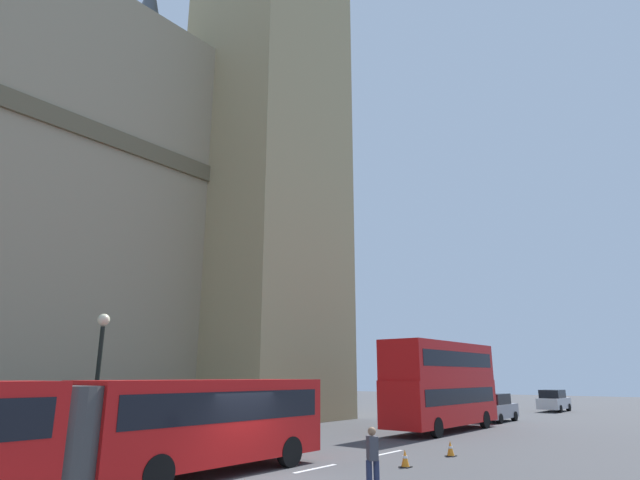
# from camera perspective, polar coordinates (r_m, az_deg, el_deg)

# --- Properties ---
(articulated_bus) EXTENTS (17.94, 2.54, 2.90)m
(articulated_bus) POSITION_cam_1_polar(r_m,az_deg,el_deg) (15.36, -26.86, -18.15)
(articulated_bus) COLOR red
(articulated_bus) RESTS_ON ground_plane
(double_decker_bus) EXTENTS (9.91, 2.54, 4.90)m
(double_decker_bus) POSITION_cam_1_polar(r_m,az_deg,el_deg) (31.45, 13.39, -15.11)
(double_decker_bus) COLOR red
(double_decker_bus) RESTS_ON ground_plane
(sedan_lead) EXTENTS (4.40, 1.86, 1.85)m
(sedan_lead) POSITION_cam_1_polar(r_m,az_deg,el_deg) (38.99, 18.87, -17.27)
(sedan_lead) COLOR gray
(sedan_lead) RESTS_ON ground_plane
(sedan_trailing) EXTENTS (4.40, 1.86, 1.85)m
(sedan_trailing) POSITION_cam_1_polar(r_m,az_deg,el_deg) (51.94, 24.60, -15.98)
(sedan_trailing) COLOR #B7B7BC
(sedan_trailing) RESTS_ON ground_plane
(traffic_cone_middle) EXTENTS (0.36, 0.36, 0.58)m
(traffic_cone_middle) POSITION_cam_1_polar(r_m,az_deg,el_deg) (19.29, 9.47, -22.89)
(traffic_cone_middle) COLOR black
(traffic_cone_middle) RESTS_ON ground_plane
(traffic_cone_east) EXTENTS (0.36, 0.36, 0.58)m
(traffic_cone_east) POSITION_cam_1_polar(r_m,az_deg,el_deg) (22.13, 14.33, -21.60)
(traffic_cone_east) COLOR black
(traffic_cone_east) RESTS_ON ground_plane
(street_lamp) EXTENTS (0.44, 0.44, 5.27)m
(street_lamp) POSITION_cam_1_polar(r_m,az_deg,el_deg) (20.79, -23.54, -13.63)
(street_lamp) COLOR black
(street_lamp) RESTS_ON ground_plane
(pedestrian_near_cones) EXTENTS (0.45, 0.46, 1.69)m
(pedestrian_near_cones) POSITION_cam_1_polar(r_m,az_deg,el_deg) (14.82, 5.87, -23.01)
(pedestrian_near_cones) COLOR #262D4C
(pedestrian_near_cones) RESTS_ON ground_plane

